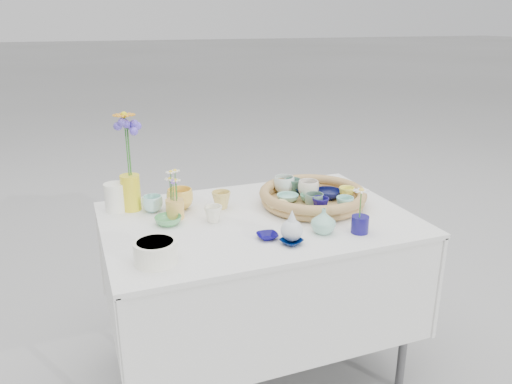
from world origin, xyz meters
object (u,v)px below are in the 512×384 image
object	(u,v)px
wicker_tray	(313,197)
display_table	(258,369)
bud_vase_seafoam	(323,221)
tall_vase_yellow	(131,193)

from	to	relation	value
wicker_tray	display_table	bearing A→B (deg)	-169.88
bud_vase_seafoam	tall_vase_yellow	bearing A→B (deg)	141.80
bud_vase_seafoam	tall_vase_yellow	distance (m)	0.84
wicker_tray	bud_vase_seafoam	xyz separation A→B (m)	(-0.10, -0.29, 0.01)
display_table	tall_vase_yellow	size ratio (longest dim) A/B	8.06
bud_vase_seafoam	tall_vase_yellow	size ratio (longest dim) A/B	0.64
tall_vase_yellow	wicker_tray	bearing A→B (deg)	-16.64
display_table	wicker_tray	xyz separation A→B (m)	(0.28, 0.05, 0.80)
display_table	bud_vase_seafoam	bearing A→B (deg)	-53.38
wicker_tray	bud_vase_seafoam	distance (m)	0.31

